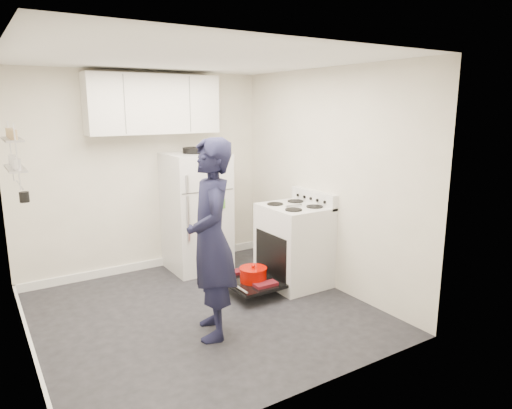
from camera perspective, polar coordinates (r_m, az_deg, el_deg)
room at (r=4.48m, az=-7.56°, el=0.87°), size 3.21×3.21×2.51m
electric_range at (r=5.41m, az=4.65°, el=-5.17°), size 0.66×0.76×1.10m
open_oven_door at (r=5.17m, az=-0.52°, el=-9.16°), size 0.55×0.70×0.23m
refrigerator at (r=5.89m, az=-7.45°, el=-0.86°), size 0.72×0.74×1.57m
upper_cabinets at (r=5.74m, az=-12.68°, el=12.13°), size 1.60×0.33×0.70m
wall_shelf_rack at (r=4.48m, az=-28.00°, el=5.61°), size 0.14×0.60×0.61m
person at (r=4.11m, az=-5.61°, el=-4.40°), size 0.63×0.77×1.82m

